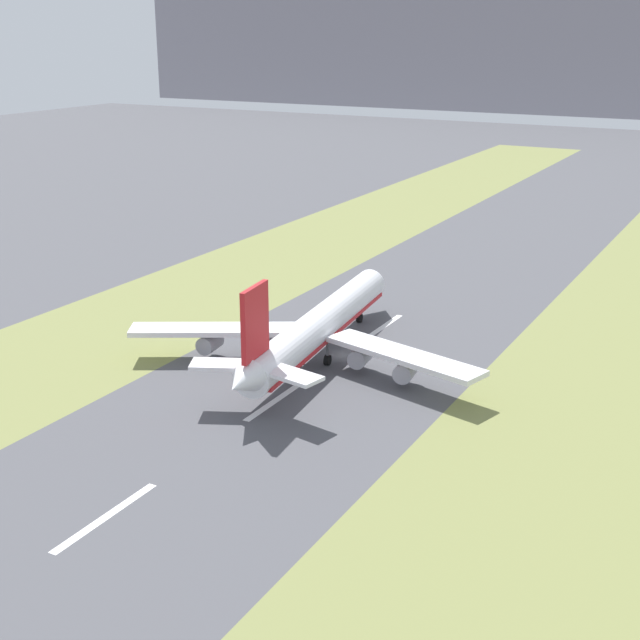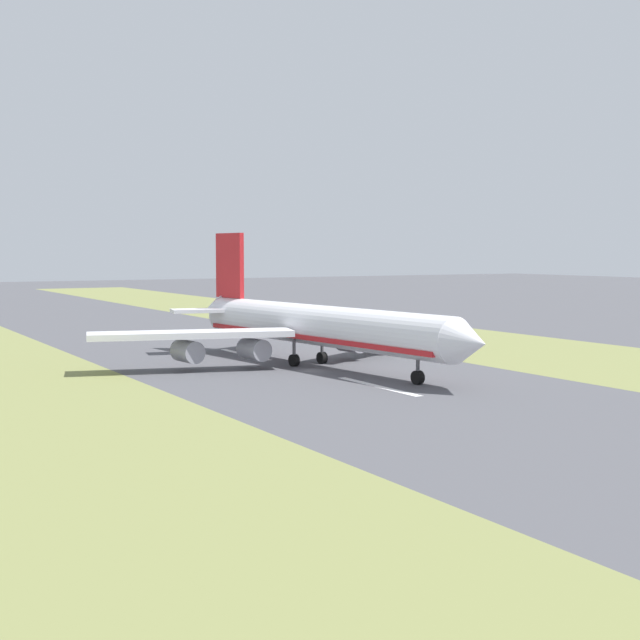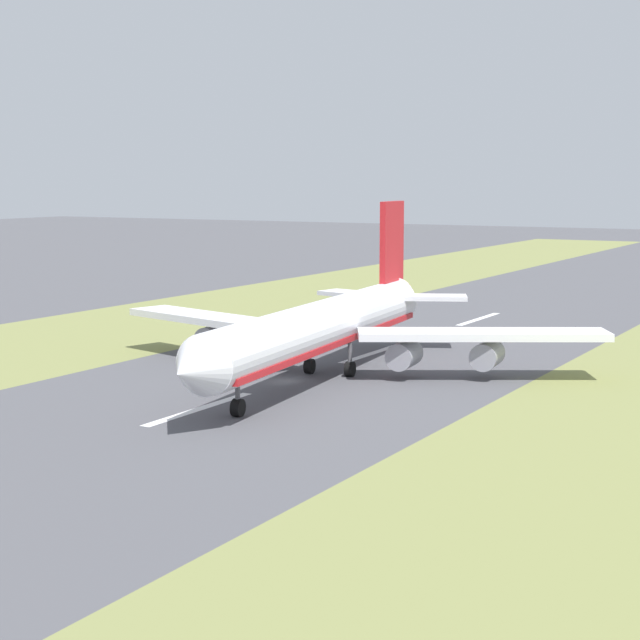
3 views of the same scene
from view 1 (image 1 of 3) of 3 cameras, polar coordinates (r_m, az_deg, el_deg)
The scene contains 7 objects.
ground_plane at distance 159.99m, azimuth 1.44°, elevation -2.24°, with size 800.00×800.00×0.00m, color #4C4C51.
grass_median_west at distance 183.53m, azimuth -11.19°, elevation 0.14°, with size 40.00×600.00×0.01m, color olive.
grass_median_east at distance 146.84m, azimuth 17.36°, elevation -5.07°, with size 40.00×600.00×0.01m, color olive.
centreline_dash_near at distance 112.76m, azimuth -13.54°, elevation -12.15°, with size 1.20×18.00×0.01m, color silver.
centreline_dash_mid at distance 141.34m, azimuth -2.80°, elevation -5.13°, with size 1.20×18.00×0.01m, color silver.
centreline_dash_far at distance 174.47m, azimuth 3.97°, elevation -0.50°, with size 1.20×18.00×0.01m, color silver.
airplane_main_jet at distance 155.09m, azimuth -0.26°, elevation -0.55°, with size 63.71×67.19×20.20m.
Camera 1 is at (67.35, -133.76, 56.30)m, focal length 50.00 mm.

